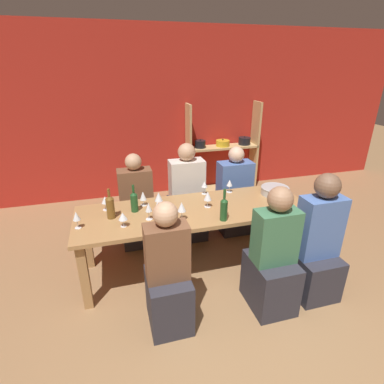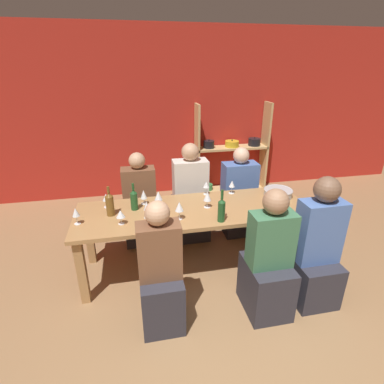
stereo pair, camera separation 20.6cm
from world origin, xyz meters
name	(u,v)px [view 1 (the left image)]	position (x,y,z in m)	size (l,w,h in m)	color
wall_back_red	(162,115)	(0.00, 3.83, 1.35)	(8.80, 0.06, 2.70)	red
shelf_unit	(223,156)	(1.01, 3.63, 0.62)	(1.27, 0.30, 1.54)	tan
dining_table	(195,216)	(-0.10, 1.55, 0.64)	(2.43, 0.81, 0.73)	#AD7F4C
mixing_bowl	(275,190)	(0.90, 1.67, 0.77)	(0.32, 0.32, 0.09)	#B7BABC
wine_bottle_green	(134,201)	(-0.71, 1.67, 0.84)	(0.08, 0.08, 0.29)	#1E4C23
wine_bottle_dark	(224,208)	(0.10, 1.24, 0.85)	(0.07, 0.07, 0.32)	#1E4C23
wine_bottle_amber	(110,206)	(-0.95, 1.58, 0.85)	(0.08, 0.08, 0.31)	brown
wine_glass_white_a	(105,200)	(-1.00, 1.78, 0.83)	(0.08, 0.08, 0.15)	white
wine_glass_empty_a	(123,216)	(-0.84, 1.38, 0.83)	(0.08, 0.08, 0.14)	white
wine_glass_red_a	(159,197)	(-0.46, 1.67, 0.85)	(0.08, 0.08, 0.18)	white
wine_glass_red_b	(158,206)	(-0.50, 1.49, 0.83)	(0.08, 0.08, 0.16)	white
wine_glass_red_c	(208,196)	(0.04, 1.56, 0.85)	(0.08, 0.08, 0.18)	white
wine_glass_red_d	(230,183)	(0.41, 1.87, 0.84)	(0.07, 0.07, 0.16)	white
wine_glass_white_b	(182,207)	(-0.29, 1.36, 0.86)	(0.08, 0.08, 0.19)	white
wine_glass_white_c	(143,196)	(-0.61, 1.78, 0.83)	(0.07, 0.07, 0.16)	white
wine_glass_red_e	(204,185)	(0.11, 1.90, 0.84)	(0.07, 0.07, 0.16)	white
wine_glass_white_d	(149,208)	(-0.59, 1.45, 0.85)	(0.07, 0.07, 0.18)	white
wine_glass_white_e	(76,217)	(-1.25, 1.46, 0.84)	(0.07, 0.07, 0.17)	white
person_near_a	(168,282)	(-0.54, 0.84, 0.44)	(0.35, 0.44, 1.18)	#2D2D38
person_far_a	(234,200)	(0.66, 2.28, 0.41)	(0.45, 0.56, 1.16)	#2D2D38
person_near_b	(315,251)	(0.90, 0.86, 0.47)	(0.39, 0.49, 1.26)	#2D2D38
person_far_b	(137,211)	(-0.64, 2.29, 0.42)	(0.41, 0.51, 1.16)	#2D2D38
person_near_c	(272,264)	(0.41, 0.81, 0.45)	(0.38, 0.47, 1.21)	#2D2D38
person_far_c	(187,203)	(0.00, 2.27, 0.45)	(0.43, 0.54, 1.25)	#2D2D38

